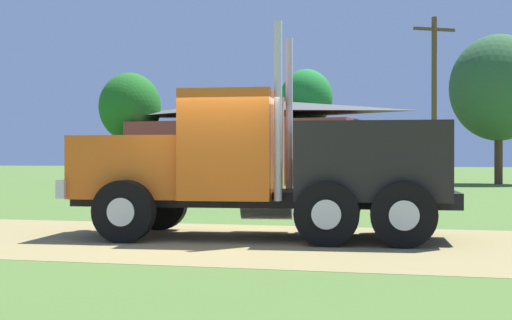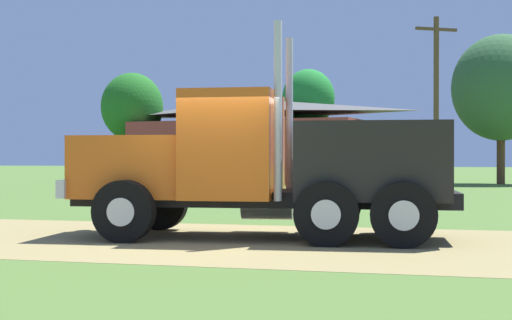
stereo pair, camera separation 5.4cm
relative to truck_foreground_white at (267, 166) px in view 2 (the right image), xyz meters
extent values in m
plane|color=#496A2C|center=(-0.80, -0.66, -1.31)|extent=(200.00, 200.00, 0.00)
cube|color=olive|center=(-0.80, -0.66, -1.31)|extent=(120.00, 5.98, 0.01)
cube|color=black|center=(-0.03, -0.01, -0.58)|extent=(6.99, 2.07, 0.28)
cube|color=orange|center=(-2.43, -0.22, -0.01)|extent=(2.23, 2.13, 1.14)
cube|color=silver|center=(-3.52, -0.31, -0.40)|extent=(0.34, 2.15, 0.32)
cube|color=orange|center=(-0.60, -0.06, 0.39)|extent=(1.79, 2.36, 1.93)
cube|color=#2D3D4C|center=(-1.42, -0.13, 0.77)|extent=(0.20, 1.86, 0.85)
cylinder|color=silver|center=(0.40, -0.87, 0.96)|extent=(0.14, 0.14, 3.07)
cylinder|color=silver|center=(0.25, 0.90, 0.96)|extent=(0.14, 0.14, 3.07)
cylinder|color=silver|center=(-0.20, 0.95, -0.80)|extent=(1.04, 0.60, 0.52)
cube|color=black|center=(1.90, 0.15, 0.10)|extent=(2.79, 2.45, 1.36)
cylinder|color=black|center=(-2.23, -1.32, -0.77)|extent=(1.11, 0.39, 1.08)
cylinder|color=silver|center=(-2.22, -1.48, -0.77)|extent=(0.49, 0.08, 0.49)
cylinder|color=black|center=(-2.42, 0.90, -0.77)|extent=(1.11, 0.39, 1.08)
cylinder|color=silver|center=(-2.44, 1.06, -0.77)|extent=(0.49, 0.08, 0.49)
cylinder|color=black|center=(2.50, -0.92, -0.77)|extent=(1.11, 0.39, 1.08)
cylinder|color=silver|center=(2.51, -1.08, -0.77)|extent=(0.49, 0.08, 0.49)
cylinder|color=black|center=(2.31, 1.30, -0.77)|extent=(1.11, 0.39, 1.08)
cylinder|color=silver|center=(2.30, 1.46, -0.77)|extent=(0.49, 0.08, 0.49)
cylinder|color=black|center=(1.25, -1.02, -0.77)|extent=(1.11, 0.39, 1.08)
cylinder|color=silver|center=(1.27, -1.18, -0.77)|extent=(0.49, 0.08, 0.49)
cylinder|color=black|center=(1.06, 1.20, -0.77)|extent=(1.11, 0.39, 1.08)
cylinder|color=silver|center=(1.05, 1.36, -0.77)|extent=(0.49, 0.08, 0.49)
cube|color=#943A35|center=(-7.54, 28.80, 0.47)|extent=(14.31, 8.34, 3.56)
pyramid|color=#4B4B4B|center=(-7.54, 28.80, 3.16)|extent=(15.02, 8.76, 0.91)
cube|color=black|center=(-10.02, 25.90, -0.21)|extent=(1.79, 0.33, 2.20)
cylinder|color=brown|center=(3.09, 23.29, 2.84)|extent=(0.26, 0.26, 8.30)
cube|color=brown|center=(3.09, 23.29, 6.38)|extent=(1.99, 1.20, 0.14)
cylinder|color=#513823|center=(-15.22, 28.85, 0.22)|extent=(0.44, 0.44, 3.07)
ellipsoid|color=#20661F|center=(-15.22, 28.85, 3.29)|extent=(3.83, 3.83, 4.22)
cylinder|color=#513823|center=(-4.49, 30.90, 0.60)|extent=(0.44, 0.44, 3.82)
ellipsoid|color=#1F7D2D|center=(-4.49, 30.90, 3.79)|extent=(3.22, 3.22, 3.54)
cylinder|color=#513823|center=(6.53, 28.59, 0.27)|extent=(0.44, 0.44, 3.17)
ellipsoid|color=#2F5B32|center=(6.53, 28.59, 3.97)|extent=(5.28, 5.28, 5.81)
camera|label=1|loc=(2.93, -12.94, 0.17)|focal=50.83mm
camera|label=2|loc=(2.98, -12.92, 0.17)|focal=50.83mm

